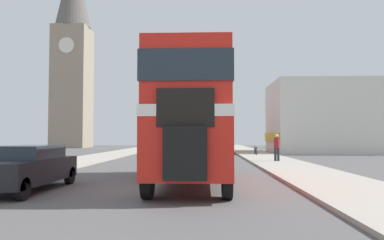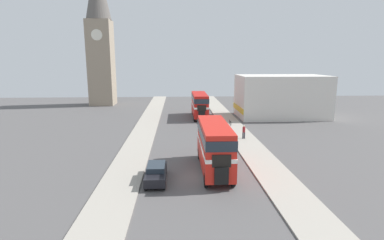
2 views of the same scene
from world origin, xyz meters
TOP-DOWN VIEW (x-y plane):
  - ground_plane at (0.00, 0.00)m, footprint 120.00×120.00m
  - sidewalk_right at (6.75, 0.00)m, footprint 3.50×120.00m
  - double_decker_bus at (1.51, 1.76)m, footprint 2.53×9.34m
  - bus_distant at (2.14, 28.46)m, footprint 2.51×9.61m
  - car_parked_near at (-3.74, -0.44)m, footprint 1.70×4.47m
  - pedestrian_walking at (6.77, 12.81)m, footprint 0.36×0.36m
  - bicycle_on_pavement at (6.48, 21.33)m, footprint 0.05×1.76m
  - church_tower at (-19.06, 45.49)m, footprint 5.54×5.54m
  - shop_building_block at (16.91, 28.23)m, footprint 15.62×9.03m

SIDE VIEW (x-z plane):
  - ground_plane at x=0.00m, z-range 0.00..0.00m
  - sidewalk_right at x=6.75m, z-range 0.00..0.12m
  - bicycle_on_pavement at x=6.48m, z-range 0.09..0.87m
  - car_parked_near at x=-3.74m, z-range 0.03..1.49m
  - pedestrian_walking at x=6.77m, z-range 0.24..2.03m
  - bus_distant at x=2.14m, z-range 0.42..4.76m
  - double_decker_bus at x=1.51m, z-range 0.43..4.92m
  - shop_building_block at x=16.91m, z-range 0.00..7.54m
  - church_tower at x=-19.06m, z-range 0.39..32.73m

